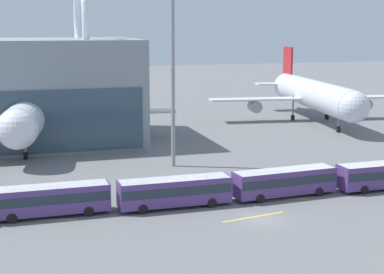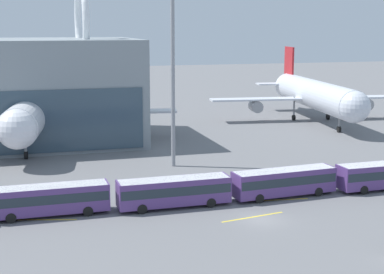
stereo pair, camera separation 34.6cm
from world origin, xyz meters
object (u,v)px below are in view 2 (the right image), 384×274
(floodlight_mast, at_px, (173,23))
(airliner_at_gate_near, at_px, (37,108))
(airliner_at_gate_far, at_px, (314,94))
(shuttle_bus_2, at_px, (174,190))
(shuttle_bus_1, at_px, (49,198))
(shuttle_bus_3, at_px, (284,181))

(floodlight_mast, bearing_deg, airliner_at_gate_near, 125.65)
(airliner_at_gate_far, distance_m, shuttle_bus_2, 61.63)
(airliner_at_gate_far, xyz_separation_m, floodlight_mast, (-35.83, -28.94, 13.50))
(shuttle_bus_1, distance_m, shuttle_bus_2, 12.50)
(shuttle_bus_2, height_order, floodlight_mast, floodlight_mast)
(airliner_at_gate_near, distance_m, airliner_at_gate_far, 52.79)
(shuttle_bus_1, bearing_deg, shuttle_bus_2, -3.98)
(airliner_at_gate_far, bearing_deg, shuttle_bus_2, -33.53)
(floodlight_mast, bearing_deg, shuttle_bus_1, -135.24)
(shuttle_bus_1, bearing_deg, shuttle_bus_3, -1.59)
(airliner_at_gate_far, height_order, shuttle_bus_2, airliner_at_gate_far)
(airliner_at_gate_near, xyz_separation_m, airliner_at_gate_far, (52.48, 5.72, -0.03))
(airliner_at_gate_near, bearing_deg, floodlight_mast, 44.74)
(shuttle_bus_3, bearing_deg, shuttle_bus_2, 176.94)
(airliner_at_gate_far, relative_size, shuttle_bus_3, 3.54)
(shuttle_bus_3, relative_size, floodlight_mast, 0.44)
(airliner_at_gate_far, relative_size, floodlight_mast, 1.54)
(shuttle_bus_2, bearing_deg, shuttle_bus_3, 0.88)
(airliner_at_gate_near, distance_m, shuttle_bus_3, 47.52)
(airliner_at_gate_near, relative_size, airliner_at_gate_far, 1.08)
(airliner_at_gate_far, xyz_separation_m, shuttle_bus_3, (-27.83, -46.20, -3.48))
(shuttle_bus_1, bearing_deg, airliner_at_gate_far, 40.36)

